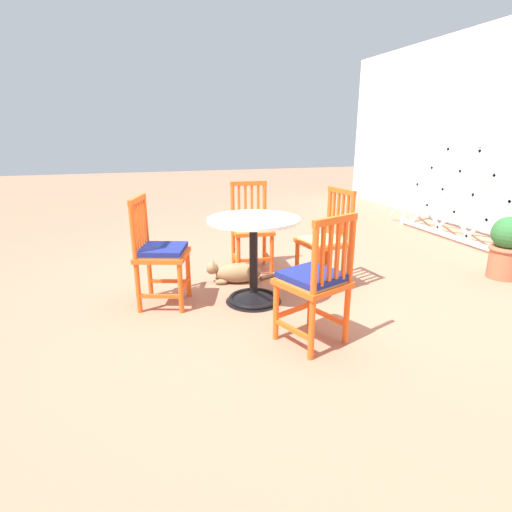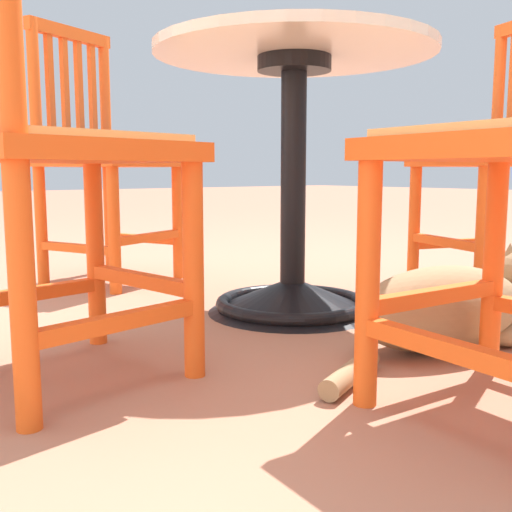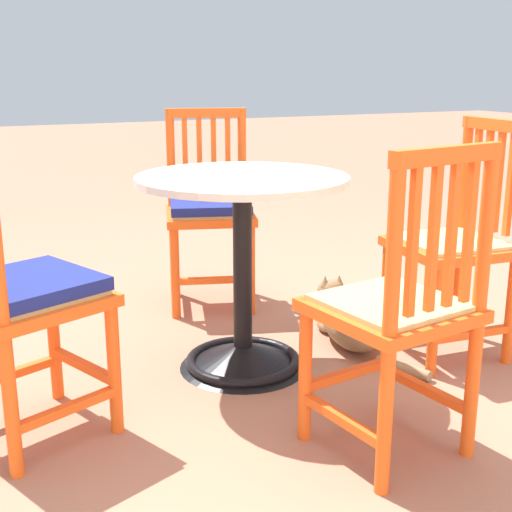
{
  "view_description": "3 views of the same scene",
  "coord_description": "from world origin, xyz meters",
  "px_view_note": "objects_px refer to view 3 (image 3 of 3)",
  "views": [
    {
      "loc": [
        3.16,
        -1.0,
        1.41
      ],
      "look_at": [
        0.06,
        -0.06,
        0.4
      ],
      "focal_mm": 28.49,
      "sensor_mm": 36.0,
      "label": 1
    },
    {
      "loc": [
        -1.19,
        1.05,
        0.4
      ],
      "look_at": [
        0.07,
        0.04,
        0.17
      ],
      "focal_mm": 42.42,
      "sensor_mm": 36.0,
      "label": 2
    },
    {
      "loc": [
        1.07,
        2.16,
        1.1
      ],
      "look_at": [
        0.02,
        -0.06,
        0.44
      ],
      "focal_mm": 49.32,
      "sensor_mm": 36.0,
      "label": 3
    }
  ],
  "objects_px": {
    "orange_chair_at_corner": "(398,312)",
    "orange_chair_facing_out": "(210,212)",
    "orange_chair_tucked_in": "(456,246)",
    "orange_chair_near_fence": "(22,298)",
    "tabby_cat": "(347,320)",
    "cafe_table": "(243,295)"
  },
  "relations": [
    {
      "from": "cafe_table",
      "to": "tabby_cat",
      "type": "distance_m",
      "value": 0.53
    },
    {
      "from": "cafe_table",
      "to": "orange_chair_tucked_in",
      "type": "distance_m",
      "value": 0.85
    },
    {
      "from": "orange_chair_near_fence",
      "to": "orange_chair_tucked_in",
      "type": "bearing_deg",
      "value": 179.03
    },
    {
      "from": "orange_chair_at_corner",
      "to": "tabby_cat",
      "type": "xyz_separation_m",
      "value": [
        -0.35,
        -0.78,
        -0.34
      ]
    },
    {
      "from": "orange_chair_facing_out",
      "to": "orange_chair_at_corner",
      "type": "bearing_deg",
      "value": 89.13
    },
    {
      "from": "orange_chair_at_corner",
      "to": "orange_chair_tucked_in",
      "type": "height_order",
      "value": "same"
    },
    {
      "from": "cafe_table",
      "to": "orange_chair_near_fence",
      "type": "bearing_deg",
      "value": 13.32
    },
    {
      "from": "orange_chair_near_fence",
      "to": "tabby_cat",
      "type": "bearing_deg",
      "value": -169.6
    },
    {
      "from": "orange_chair_at_corner",
      "to": "orange_chair_facing_out",
      "type": "height_order",
      "value": "same"
    },
    {
      "from": "orange_chair_tucked_in",
      "to": "orange_chair_near_fence",
      "type": "bearing_deg",
      "value": -0.97
    },
    {
      "from": "orange_chair_facing_out",
      "to": "tabby_cat",
      "type": "xyz_separation_m",
      "value": [
        -0.32,
        0.7,
        -0.35
      ]
    },
    {
      "from": "orange_chair_near_fence",
      "to": "tabby_cat",
      "type": "height_order",
      "value": "orange_chair_near_fence"
    },
    {
      "from": "cafe_table",
      "to": "orange_chair_at_corner",
      "type": "distance_m",
      "value": 0.77
    },
    {
      "from": "tabby_cat",
      "to": "orange_chair_tucked_in",
      "type": "bearing_deg",
      "value": 139.94
    },
    {
      "from": "cafe_table",
      "to": "orange_chair_tucked_in",
      "type": "xyz_separation_m",
      "value": [
        -0.81,
        0.22,
        0.15
      ]
    },
    {
      "from": "orange_chair_at_corner",
      "to": "tabby_cat",
      "type": "height_order",
      "value": "orange_chair_at_corner"
    },
    {
      "from": "orange_chair_tucked_in",
      "to": "orange_chair_at_corner",
      "type": "bearing_deg",
      "value": 38.29
    },
    {
      "from": "orange_chair_near_fence",
      "to": "orange_chair_tucked_in",
      "type": "height_order",
      "value": "same"
    },
    {
      "from": "cafe_table",
      "to": "orange_chair_facing_out",
      "type": "height_order",
      "value": "orange_chair_facing_out"
    },
    {
      "from": "orange_chair_near_fence",
      "to": "orange_chair_tucked_in",
      "type": "relative_size",
      "value": 1.0
    },
    {
      "from": "orange_chair_at_corner",
      "to": "orange_chair_facing_out",
      "type": "distance_m",
      "value": 1.49
    },
    {
      "from": "cafe_table",
      "to": "orange_chair_tucked_in",
      "type": "relative_size",
      "value": 0.83
    }
  ]
}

